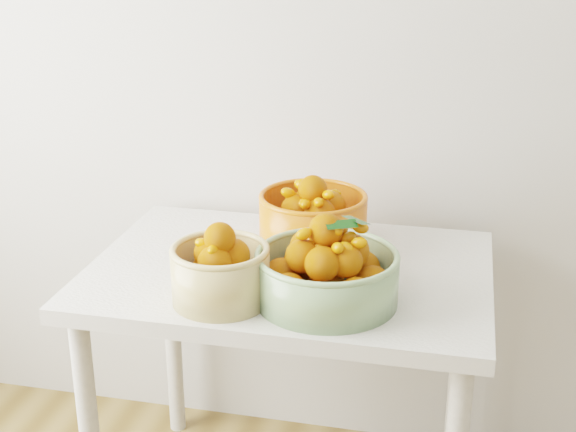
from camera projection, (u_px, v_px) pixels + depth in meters
The scene contains 4 objects.
table at pixel (289, 301), 2.05m from camera, with size 1.00×0.70×0.75m.
bowl_cream at pixel (220, 271), 1.82m from camera, with size 0.25×0.25×0.19m.
bowl_green at pixel (327, 272), 1.81m from camera, with size 0.36×0.36×0.21m.
bowl_orange at pixel (313, 220), 2.10m from camera, with size 0.37×0.37×0.20m.
Camera 1 is at (-0.02, -0.20, 1.58)m, focal length 50.00 mm.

